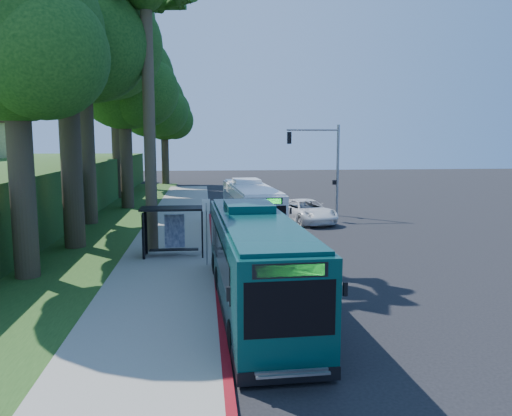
{
  "coord_description": "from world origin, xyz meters",
  "views": [
    {
      "loc": [
        -5.52,
        -27.54,
        5.81
      ],
      "look_at": [
        -2.48,
        1.0,
        1.91
      ],
      "focal_mm": 35.0,
      "sensor_mm": 36.0,
      "label": 1
    }
  ],
  "objects": [
    {
      "name": "tree_6",
      "position": [
        -12.91,
        -6.01,
        9.71
      ],
      "size": [
        7.56,
        7.2,
        13.74
      ],
      "color": "#382B1E",
      "rests_on": "ground"
    },
    {
      "name": "grass_verge",
      "position": [
        -13.0,
        5.0,
        0.03
      ],
      "size": [
        8.0,
        70.0,
        0.06
      ],
      "primitive_type": "cube",
      "color": "#234719",
      "rests_on": "ground"
    },
    {
      "name": "tree_2",
      "position": [
        -11.89,
        15.98,
        10.48
      ],
      "size": [
        8.82,
        8.4,
        15.12
      ],
      "color": "#382B1E",
      "rests_on": "ground"
    },
    {
      "name": "bus_shelter",
      "position": [
        -7.26,
        -2.86,
        1.81
      ],
      "size": [
        3.2,
        1.51,
        2.55
      ],
      "color": "black",
      "rests_on": "ground"
    },
    {
      "name": "teal_bus",
      "position": [
        -3.76,
        -10.66,
        1.7
      ],
      "size": [
        2.88,
        11.75,
        3.48
      ],
      "rotation": [
        0.0,
        0.0,
        0.03
      ],
      "color": "#093433",
      "rests_on": "ground"
    },
    {
      "name": "tree_4",
      "position": [
        -11.4,
        31.98,
        9.73
      ],
      "size": [
        8.4,
        8.0,
        14.14
      ],
      "color": "#382B1E",
      "rests_on": "ground"
    },
    {
      "name": "palm_tree",
      "position": [
        -8.2,
        -1.5,
        12.38
      ],
      "size": [
        4.2,
        4.2,
        14.4
      ],
      "color": "#4C3F2D",
      "rests_on": "ground"
    },
    {
      "name": "tree_1",
      "position": [
        -13.37,
        7.98,
        12.73
      ],
      "size": [
        10.5,
        10.0,
        18.26
      ],
      "color": "#382B1E",
      "rests_on": "ground"
    },
    {
      "name": "tree_3",
      "position": [
        -13.88,
        23.98,
        11.98
      ],
      "size": [
        10.08,
        9.6,
        17.28
      ],
      "color": "#382B1E",
      "rests_on": "ground"
    },
    {
      "name": "sidewalk",
      "position": [
        -7.3,
        0.0,
        0.06
      ],
      "size": [
        4.5,
        70.0,
        0.12
      ],
      "primitive_type": "cube",
      "color": "gray",
      "rests_on": "ground"
    },
    {
      "name": "traffic_signal_pole",
      "position": [
        3.78,
        10.0,
        4.42
      ],
      "size": [
        4.1,
        0.3,
        7.0
      ],
      "color": "gray",
      "rests_on": "ground"
    },
    {
      "name": "tree_5",
      "position": [
        -10.41,
        39.99,
        8.96
      ],
      "size": [
        7.35,
        7.0,
        12.86
      ],
      "color": "#382B1E",
      "rests_on": "ground"
    },
    {
      "name": "pickup",
      "position": [
        1.76,
        7.08,
        0.81
      ],
      "size": [
        4.15,
        6.36,
        1.63
      ],
      "primitive_type": "imported",
      "rotation": [
        0.0,
        0.0,
        0.27
      ],
      "color": "white",
      "rests_on": "ground"
    },
    {
      "name": "white_bus",
      "position": [
        -2.61,
        3.21,
        1.62
      ],
      "size": [
        2.95,
        11.22,
        3.31
      ],
      "rotation": [
        0.0,
        0.0,
        0.05
      ],
      "color": "silver",
      "rests_on": "ground"
    },
    {
      "name": "stop_sign_pole",
      "position": [
        -5.4,
        -5.0,
        2.08
      ],
      "size": [
        0.35,
        0.06,
        3.17
      ],
      "color": "gray",
      "rests_on": "ground"
    },
    {
      "name": "tree_0",
      "position": [
        -12.4,
        -0.02,
        11.2
      ],
      "size": [
        8.4,
        8.0,
        15.7
      ],
      "color": "#382B1E",
      "rests_on": "ground"
    },
    {
      "name": "ground",
      "position": [
        0.0,
        0.0,
        0.0
      ],
      "size": [
        140.0,
        140.0,
        0.0
      ],
      "primitive_type": "plane",
      "color": "black",
      "rests_on": "ground"
    },
    {
      "name": "red_curb",
      "position": [
        -5.0,
        -4.0,
        0.07
      ],
      "size": [
        0.25,
        30.0,
        0.13
      ],
      "primitive_type": "cube",
      "color": "maroon",
      "rests_on": "ground"
    }
  ]
}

